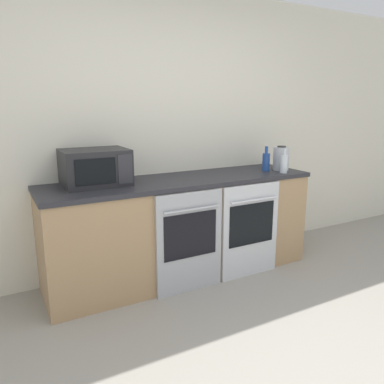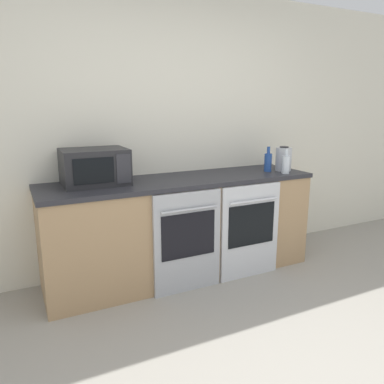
{
  "view_description": "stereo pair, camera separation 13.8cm",
  "coord_description": "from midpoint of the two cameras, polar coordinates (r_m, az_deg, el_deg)",
  "views": [
    {
      "loc": [
        -1.49,
        -1.27,
        1.56
      ],
      "look_at": [
        0.11,
        1.65,
        0.78
      ],
      "focal_mm": 35.0,
      "sensor_mm": 36.0,
      "label": 1
    },
    {
      "loc": [
        -1.37,
        -1.34,
        1.56
      ],
      "look_at": [
        0.11,
        1.65,
        0.78
      ],
      "focal_mm": 35.0,
      "sensor_mm": 36.0,
      "label": 2
    }
  ],
  "objects": [
    {
      "name": "kettle",
      "position": [
        3.85,
        14.78,
        4.89
      ],
      "size": [
        0.16,
        0.16,
        0.24
      ],
      "color": "#B7BABF",
      "rests_on": "counter_back"
    },
    {
      "name": "counter_back",
      "position": [
        3.46,
        -0.47,
        -5.33
      ],
      "size": [
        2.48,
        0.67,
        0.91
      ],
      "color": "tan",
      "rests_on": "ground_plane"
    },
    {
      "name": "oven_right",
      "position": [
        3.45,
        10.03,
        -5.85
      ],
      "size": [
        0.61,
        0.06,
        0.87
      ],
      "color": "silver",
      "rests_on": "ground_plane"
    },
    {
      "name": "bottle_clear",
      "position": [
        3.7,
        15.14,
        4.15
      ],
      "size": [
        0.07,
        0.07,
        0.24
      ],
      "color": "silver",
      "rests_on": "counter_back"
    },
    {
      "name": "wall_back",
      "position": [
        3.61,
        -2.96,
        9.08
      ],
      "size": [
        10.0,
        0.06,
        2.6
      ],
      "color": "silver",
      "rests_on": "ground_plane"
    },
    {
      "name": "bottle_blue",
      "position": [
        3.77,
        12.54,
        4.52
      ],
      "size": [
        0.07,
        0.07,
        0.24
      ],
      "color": "#234793",
      "rests_on": "counter_back"
    },
    {
      "name": "oven_left",
      "position": [
        3.14,
        0.63,
        -7.61
      ],
      "size": [
        0.61,
        0.06,
        0.87
      ],
      "color": "#A8AAAF",
      "rests_on": "ground_plane"
    },
    {
      "name": "microwave",
      "position": [
        3.16,
        -13.42,
        3.77
      ],
      "size": [
        0.52,
        0.4,
        0.29
      ],
      "color": "#232326",
      "rests_on": "counter_back"
    }
  ]
}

